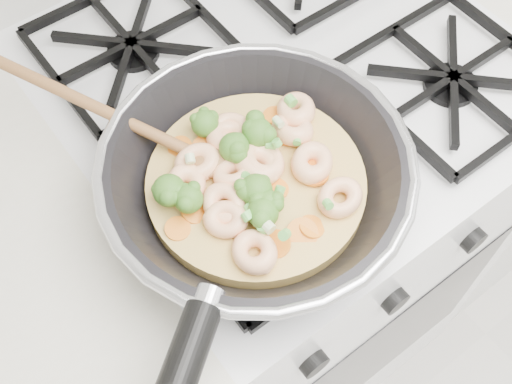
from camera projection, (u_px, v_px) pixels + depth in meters
stove at (279, 226)px, 1.22m from camera, size 0.60×0.60×0.92m
skillet at (253, 179)px, 0.69m from camera, size 0.45×0.51×0.10m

